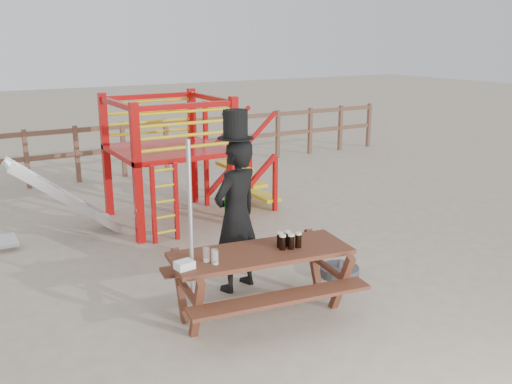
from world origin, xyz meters
name	(u,v)px	position (x,y,z in m)	size (l,w,h in m)	color
ground	(273,307)	(0.00, 0.00, 0.00)	(60.00, 60.00, 0.00)	tan
back_fence	(100,146)	(0.00, 7.00, 0.74)	(15.09, 0.09, 1.20)	brown
playground_fort	(164,158)	(0.12, 3.58, 1.07)	(4.71, 1.84, 2.10)	#AC0C0B
picnic_table	(261,275)	(-0.22, -0.09, 0.48)	(2.12, 1.60, 0.76)	brown
man_with_hat	(236,212)	(-0.11, 0.67, 0.98)	(0.79, 0.64, 2.20)	black
metal_pole	(191,238)	(-0.98, 0.02, 1.02)	(0.04, 0.04, 2.03)	#B2B2B7
parasol_base	(339,271)	(1.21, 0.32, 0.06)	(0.51, 0.51, 0.21)	#39393E
paper_bag	(184,265)	(-1.13, -0.12, 0.80)	(0.18, 0.14, 0.08)	white
stout_pints	(288,240)	(0.09, -0.15, 0.84)	(0.26, 0.18, 0.17)	black
empty_glasses	(212,257)	(-0.82, -0.13, 0.83)	(0.12, 0.17, 0.15)	silver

